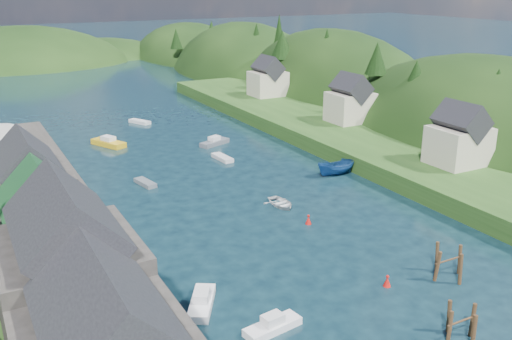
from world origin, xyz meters
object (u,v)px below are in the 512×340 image
piling_cluster_near (461,327)px  piling_cluster_far (448,265)px  channel_buoy_far (308,220)px  channel_buoy_near (387,281)px

piling_cluster_near → piling_cluster_far: (6.35, 7.38, 0.08)m
piling_cluster_near → piling_cluster_far: size_ratio=0.96×
piling_cluster_near → piling_cluster_far: bearing=49.3°
piling_cluster_near → channel_buoy_far: (1.77, 23.29, -0.61)m
piling_cluster_near → channel_buoy_far: 23.36m
channel_buoy_far → piling_cluster_near: bearing=-94.3°
piling_cluster_near → channel_buoy_far: bearing=85.7°
piling_cluster_near → channel_buoy_near: piling_cluster_near is taller
piling_cluster_near → channel_buoy_near: bearing=87.0°
channel_buoy_near → piling_cluster_far: bearing=-12.6°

